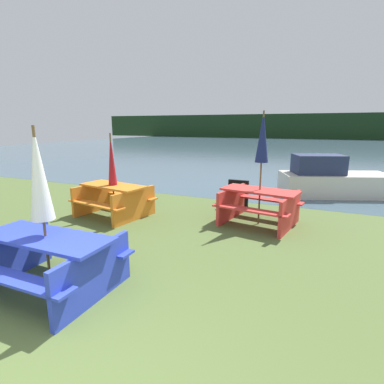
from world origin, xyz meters
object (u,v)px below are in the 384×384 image
umbrella_white (38,175)px  boat (332,180)px  umbrella_crimson (112,160)px  signboard (238,194)px  picnic_table_orange (114,197)px  picnic_table_red (259,203)px  umbrella_navy (263,138)px  picnic_table_blue (48,257)px

umbrella_white → boat: bearing=65.2°
umbrella_crimson → signboard: bearing=37.6°
picnic_table_orange → signboard: (2.59, 1.99, -0.08)m
picnic_table_red → picnic_table_orange: bearing=-166.5°
umbrella_crimson → picnic_table_orange: bearing=0.0°
umbrella_crimson → umbrella_navy: size_ratio=0.81×
umbrella_navy → signboard: (-0.81, 1.18, -1.55)m
picnic_table_red → signboard: (-0.81, 1.18, -0.10)m
boat → umbrella_white: bearing=-136.5°
umbrella_white → signboard: umbrella_white is taller
umbrella_navy → signboard: size_ratio=3.32×
umbrella_navy → boat: umbrella_navy is taller
picnic_table_orange → umbrella_crimson: (0.00, 0.00, 0.92)m
signboard → umbrella_navy: bearing=-55.6°
picnic_table_red → umbrella_navy: bearing=0.0°
picnic_table_blue → umbrella_crimson: (-1.36, 3.10, 0.92)m
umbrella_crimson → umbrella_navy: (3.39, 0.81, 0.54)m
picnic_table_orange → picnic_table_red: 3.49m
picnic_table_red → boat: size_ratio=0.52×
picnic_table_red → umbrella_crimson: bearing=-166.5°
signboard → umbrella_white: bearing=-103.6°
picnic_table_orange → picnic_table_red: picnic_table_red is taller
picnic_table_blue → umbrella_navy: bearing=62.5°
picnic_table_red → umbrella_crimson: umbrella_crimson is taller
umbrella_crimson → boat: 6.77m
signboard → umbrella_crimson: bearing=-142.4°
umbrella_navy → umbrella_white: 4.43m
picnic_table_blue → boat: 8.47m
umbrella_crimson → umbrella_white: umbrella_white is taller
umbrella_navy → boat: size_ratio=0.70×
umbrella_crimson → umbrella_white: (1.36, -3.10, 0.20)m
umbrella_crimson → umbrella_white: 3.39m
umbrella_crimson → boat: umbrella_crimson is taller
picnic_table_orange → boat: size_ratio=0.52×
picnic_table_red → boat: (1.51, 3.77, 0.01)m
umbrella_navy → umbrella_white: bearing=-117.5°
boat → signboard: boat is taller
boat → signboard: 3.48m
picnic_table_red → signboard: picnic_table_red is taller
umbrella_crimson → boat: size_ratio=0.56×
picnic_table_blue → picnic_table_red: bearing=62.5°
umbrella_navy → signboard: umbrella_navy is taller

